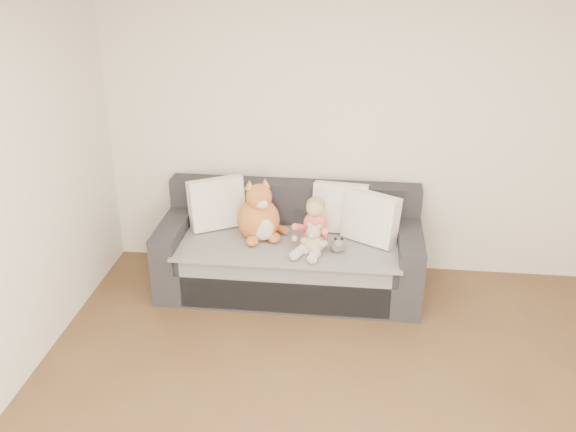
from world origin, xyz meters
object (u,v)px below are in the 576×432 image
object	(u,v)px
sofa	(291,253)
plush_cat	(259,216)
toddler	(314,227)
teddy_bear	(314,241)
sippy_cup	(312,241)

from	to	relation	value
sofa	plush_cat	size ratio (longest dim) A/B	4.00
toddler	teddy_bear	xyz separation A→B (m)	(0.01, -0.10, -0.07)
toddler	teddy_bear	size ratio (longest dim) A/B	1.64
toddler	teddy_bear	bearing A→B (deg)	-71.51
teddy_bear	sippy_cup	world-z (taller)	teddy_bear
sofa	teddy_bear	distance (m)	0.45
teddy_bear	plush_cat	bearing A→B (deg)	172.34
toddler	sippy_cup	bearing A→B (deg)	163.60
plush_cat	sippy_cup	size ratio (longest dim) A/B	5.03
toddler	plush_cat	distance (m)	0.49
toddler	sippy_cup	xyz separation A→B (m)	(-0.01, 0.01, -0.12)
plush_cat	teddy_bear	bearing A→B (deg)	-50.45
sofa	toddler	xyz separation A→B (m)	(0.21, -0.18, 0.35)
teddy_bear	sofa	bearing A→B (deg)	145.73
toddler	teddy_bear	world-z (taller)	toddler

